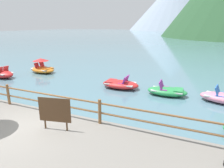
# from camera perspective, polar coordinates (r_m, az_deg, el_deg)

# --- Properties ---
(ground_plane) EXTENTS (200.00, 200.00, 0.00)m
(ground_plane) POSITION_cam_1_polar(r_m,az_deg,el_deg) (45.26, 17.09, 10.51)
(ground_plane) COLOR slate
(dock_railing) EXTENTS (23.92, 0.12, 0.95)m
(dock_railing) POSITION_cam_1_polar(r_m,az_deg,el_deg) (8.99, -17.05, -4.17)
(dock_railing) COLOR brown
(dock_railing) RESTS_ON promenade_dock
(sign_board) EXTENTS (1.16, 0.30, 1.19)m
(sign_board) POSITION_cam_1_polar(r_m,az_deg,el_deg) (7.47, -15.55, -7.04)
(sign_board) COLOR silver
(sign_board) RESTS_ON promenade_dock
(pedal_boat_0) EXTENTS (2.69, 1.47, 0.91)m
(pedal_boat_0) POSITION_cam_1_polar(r_m,az_deg,el_deg) (18.19, -28.38, 2.58)
(pedal_boat_0) COLOR red
(pedal_boat_0) RESTS_ON ground
(pedal_boat_1) EXTENTS (2.32, 1.29, 0.82)m
(pedal_boat_1) POSITION_cam_1_polar(r_m,az_deg,el_deg) (12.43, 15.02, -1.90)
(pedal_boat_1) COLOR green
(pedal_boat_1) RESTS_ON ground
(pedal_boat_2) EXTENTS (2.53, 1.54, 0.85)m
(pedal_boat_2) POSITION_cam_1_polar(r_m,az_deg,el_deg) (12.35, 28.60, -3.39)
(pedal_boat_2) COLOR pink
(pedal_boat_2) RESTS_ON ground
(pedal_boat_3) EXTENTS (2.43, 1.39, 0.85)m
(pedal_boat_3) POSITION_cam_1_polar(r_m,az_deg,el_deg) (13.32, 2.29, -0.03)
(pedal_boat_3) COLOR red
(pedal_boat_3) RESTS_ON ground
(pedal_boat_4) EXTENTS (2.53, 1.68, 1.21)m
(pedal_boat_4) POSITION_cam_1_polar(r_m,az_deg,el_deg) (18.59, -18.70, 4.24)
(pedal_boat_4) COLOR orange
(pedal_boat_4) RESTS_ON ground
(distant_peak) EXTENTS (60.07, 60.07, 33.03)m
(distant_peak) POSITION_cam_1_polar(r_m,az_deg,el_deg) (149.03, 17.43, 20.41)
(distant_peak) COLOR #93A3B7
(distant_peak) RESTS_ON ground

